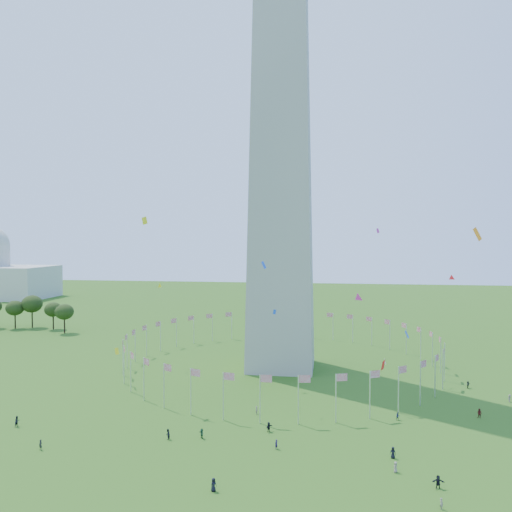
# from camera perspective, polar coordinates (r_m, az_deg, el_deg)

# --- Properties ---
(ground) EXTENTS (600.00, 600.00, 0.00)m
(ground) POSITION_cam_1_polar(r_m,az_deg,el_deg) (86.63, -0.52, -20.89)
(ground) COLOR #275313
(ground) RESTS_ON ground
(washington_monument) EXTENTS (16.80, 16.80, 169.00)m
(washington_monument) POSITION_cam_1_polar(r_m,az_deg,el_deg) (139.05, 2.95, 23.43)
(washington_monument) COLOR #ADA79A
(washington_monument) RESTS_ON ground
(flag_ring) EXTENTS (80.24, 80.24, 9.00)m
(flag_ring) POSITION_cam_1_polar(r_m,az_deg,el_deg) (132.69, 2.88, -10.71)
(flag_ring) COLOR silver
(flag_ring) RESTS_ON ground
(crowd) EXTENTS (98.77, 70.81, 1.92)m
(crowd) POSITION_cam_1_polar(r_m,az_deg,el_deg) (86.84, 8.48, -20.24)
(crowd) COLOR gray
(crowd) RESTS_ON ground
(kites_aloft) EXTENTS (112.86, 62.41, 34.31)m
(kites_aloft) POSITION_cam_1_polar(r_m,az_deg,el_deg) (102.37, 7.67, -6.05)
(kites_aloft) COLOR #CC2699
(kites_aloft) RESTS_ON ground
(tree_line_west) EXTENTS (55.77, 15.90, 12.81)m
(tree_line_west) POSITION_cam_1_polar(r_m,az_deg,el_deg) (209.50, -26.77, -5.93)
(tree_line_west) COLOR #2D4416
(tree_line_west) RESTS_ON ground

